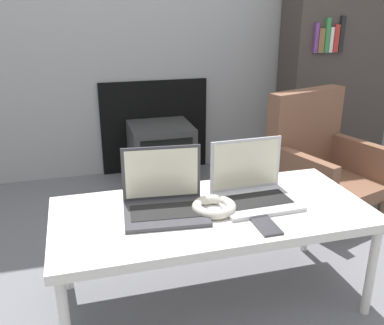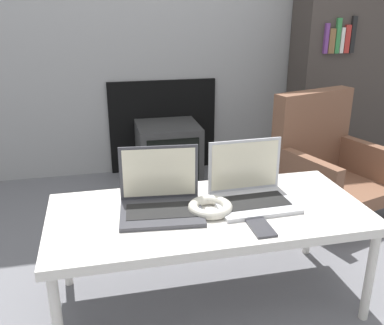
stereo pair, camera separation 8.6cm
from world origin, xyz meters
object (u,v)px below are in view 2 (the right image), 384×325
(laptop_left, at_px, (161,198))
(headphones, at_px, (211,207))
(tv, at_px, (168,152))
(phone, at_px, (260,227))
(armchair, at_px, (324,160))
(laptop_right, at_px, (251,189))

(laptop_left, xyz_separation_m, headphones, (0.19, -0.06, -0.03))
(laptop_left, xyz_separation_m, tv, (0.25, 1.31, -0.28))
(laptop_left, height_order, phone, laptop_left)
(laptop_left, xyz_separation_m, armchair, (1.07, 0.63, -0.16))
(headphones, relative_size, tv, 0.41)
(laptop_left, relative_size, headphones, 1.94)
(tv, bearing_deg, phone, -87.33)
(laptop_left, relative_size, tv, 0.80)
(headphones, bearing_deg, tv, 87.26)
(laptop_right, distance_m, phone, 0.24)
(phone, height_order, tv, phone)
(phone, xyz_separation_m, tv, (-0.07, 1.54, -0.23))
(laptop_right, distance_m, armchair, 0.96)
(headphones, xyz_separation_m, armchair, (0.88, 0.70, -0.12))
(phone, bearing_deg, headphones, 129.62)
(laptop_right, bearing_deg, laptop_left, 178.22)
(laptop_left, xyz_separation_m, laptop_right, (0.37, 0.00, 0.00))
(headphones, relative_size, armchair, 0.24)
(headphones, distance_m, tv, 1.40)
(laptop_right, height_order, armchair, armchair)
(laptop_left, bearing_deg, headphones, -12.79)
(laptop_left, bearing_deg, laptop_right, 5.69)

